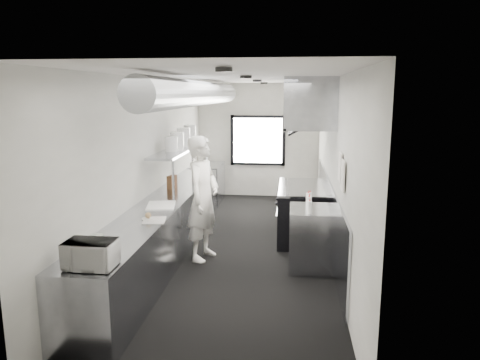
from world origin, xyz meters
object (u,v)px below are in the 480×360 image
(knife_block, at_px, (172,182))
(squeeze_bottle_b, at_px, (309,204))
(prep_counter, at_px, (164,229))
(deli_tub_b, at_px, (97,240))
(small_plate, at_px, (148,219))
(plate_stack_d, at_px, (190,134))
(squeeze_bottle_a, at_px, (310,207))
(squeeze_bottle_d, at_px, (308,199))
(plate_stack_b, at_px, (177,141))
(cutting_board, at_px, (161,205))
(squeeze_bottle_c, at_px, (309,202))
(range, at_px, (302,212))
(far_work_table, at_px, (207,183))
(plate_stack_c, at_px, (184,137))
(line_cook, at_px, (203,198))
(bottle_station, at_px, (311,238))
(exhaust_hood, at_px, (308,103))
(microwave, at_px, (90,254))
(squeeze_bottle_e, at_px, (310,198))
(deli_tub_a, at_px, (88,248))
(pass_shelf, at_px, (182,149))
(plate_stack_a, at_px, (172,144))

(knife_block, height_order, squeeze_bottle_b, knife_block)
(prep_counter, distance_m, deli_tub_b, 2.15)
(deli_tub_b, xyz_separation_m, small_plate, (0.25, 1.05, -0.05))
(plate_stack_d, xyz_separation_m, squeeze_bottle_a, (2.28, -2.63, -0.76))
(squeeze_bottle_d, bearing_deg, plate_stack_b, 154.09)
(cutting_board, bearing_deg, squeeze_bottle_c, 3.45)
(range, distance_m, knife_block, 2.37)
(prep_counter, height_order, far_work_table, same)
(squeeze_bottle_c, bearing_deg, plate_stack_c, 142.25)
(far_work_table, distance_m, line_cook, 3.80)
(bottle_station, bearing_deg, squeeze_bottle_a, -100.32)
(squeeze_bottle_a, relative_size, squeeze_bottle_b, 0.92)
(deli_tub_b, height_order, plate_stack_c, plate_stack_c)
(exhaust_hood, xyz_separation_m, squeeze_bottle_d, (-0.00, -1.24, -1.39))
(microwave, relative_size, small_plate, 2.48)
(cutting_board, height_order, squeeze_bottle_e, squeeze_bottle_e)
(range, relative_size, microwave, 3.61)
(cutting_board, bearing_deg, plate_stack_d, 92.22)
(cutting_board, xyz_separation_m, squeeze_bottle_e, (2.22, 0.44, 0.08))
(squeeze_bottle_c, bearing_deg, range, 92.82)
(range, xyz_separation_m, plate_stack_d, (-2.22, 0.94, 1.28))
(cutting_board, relative_size, squeeze_bottle_b, 2.74)
(far_work_table, bearing_deg, prep_counter, -90.00)
(deli_tub_a, bearing_deg, squeeze_bottle_e, 45.92)
(exhaust_hood, xyz_separation_m, knife_block, (-2.35, -0.24, -1.37))
(exhaust_hood, xyz_separation_m, line_cook, (-1.61, -1.21, -1.43))
(pass_shelf, distance_m, squeeze_bottle_a, 3.08)
(plate_stack_b, bearing_deg, plate_stack_d, 90.63)
(line_cook, xyz_separation_m, squeeze_bottle_c, (1.61, -0.16, 0.03))
(small_plate, distance_m, plate_stack_b, 2.25)
(plate_stack_c, bearing_deg, bottle_station, -37.78)
(exhaust_hood, xyz_separation_m, squeeze_bottle_a, (0.00, -1.68, -1.40))
(line_cook, bearing_deg, plate_stack_d, 32.65)
(prep_counter, distance_m, microwave, 2.79)
(prep_counter, xyz_separation_m, plate_stack_b, (-0.02, 1.06, 1.28))
(small_plate, xyz_separation_m, cutting_board, (-0.04, 0.73, 0.00))
(bottle_station, xyz_separation_m, squeeze_bottle_e, (-0.02, 0.34, 0.53))
(range, height_order, plate_stack_d, plate_stack_d)
(pass_shelf, bearing_deg, squeeze_bottle_b, -38.40)
(deli_tub_a, relative_size, deli_tub_b, 1.01)
(deli_tub_a, xyz_separation_m, squeeze_bottle_d, (2.38, 2.31, 0.04))
(squeeze_bottle_d, bearing_deg, exhaust_hood, 89.89)
(line_cook, height_order, plate_stack_d, plate_stack_d)
(knife_block, distance_m, plate_stack_b, 0.72)
(exhaust_hood, bearing_deg, plate_stack_d, 157.55)
(range, xyz_separation_m, squeeze_bottle_d, (0.06, -1.24, 0.53))
(cutting_board, xyz_separation_m, plate_stack_a, (-0.13, 1.18, 0.79))
(exhaust_hood, distance_m, pass_shelf, 2.46)
(pass_shelf, relative_size, far_work_table, 2.50)
(plate_stack_b, xyz_separation_m, squeeze_bottle_c, (2.28, -1.23, -0.74))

